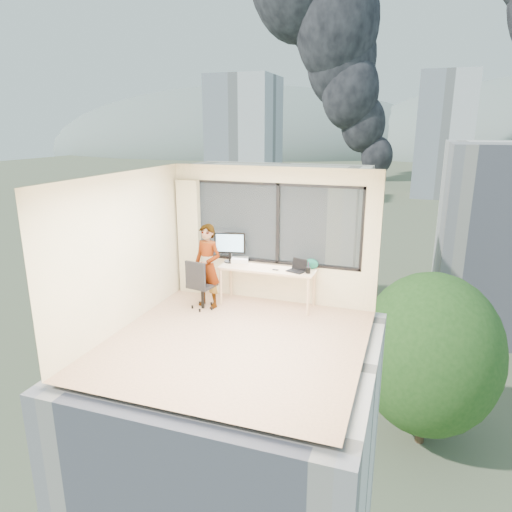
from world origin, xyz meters
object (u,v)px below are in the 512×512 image
at_px(laptop, 296,266).
at_px(handbag, 311,264).
at_px(game_console, 240,260).
at_px(chair, 202,284).
at_px(monitor, 230,247).
at_px(person, 208,266).
at_px(desk, 267,286).

distance_m(laptop, handbag, 0.34).
xyz_separation_m(game_console, laptop, (1.20, -0.26, 0.06)).
bearing_deg(chair, monitor, 76.22).
bearing_deg(laptop, person, -146.79).
bearing_deg(desk, chair, -153.29).
bearing_deg(monitor, chair, -126.02).
height_order(monitor, game_console, monitor).
relative_size(monitor, laptop, 1.79).
height_order(chair, laptop, chair).
xyz_separation_m(monitor, handbag, (1.60, 0.07, -0.20)).
bearing_deg(chair, laptop, 26.38).
xyz_separation_m(chair, laptop, (1.67, 0.48, 0.36)).
bearing_deg(laptop, chair, -143.08).
distance_m(monitor, laptop, 1.40).
relative_size(desk, monitor, 3.00).
relative_size(game_console, laptop, 0.97).
bearing_deg(chair, person, 75.05).
distance_m(chair, laptop, 1.78).
distance_m(desk, laptop, 0.75).
height_order(desk, person, person).
xyz_separation_m(person, monitor, (0.24, 0.54, 0.26)).
height_order(chair, monitor, monitor).
bearing_deg(game_console, person, -139.28).
distance_m(person, handbag, 1.94).
bearing_deg(chair, desk, 36.95).
bearing_deg(handbag, person, -173.06).
relative_size(desk, chair, 1.84).
height_order(desk, handbag, handbag).
distance_m(person, laptop, 1.65).
bearing_deg(desk, laptop, -6.89).
bearing_deg(game_console, chair, -137.85).
relative_size(person, laptop, 4.75).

